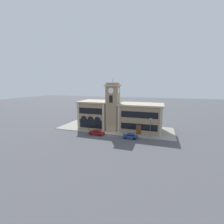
% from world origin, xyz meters
% --- Properties ---
extents(ground_plane, '(300.00, 300.00, 0.00)m').
position_xyz_m(ground_plane, '(0.00, 0.00, 0.00)').
color(ground_plane, '#4C4C51').
extents(sidewalk_kerb, '(39.15, 13.52, 0.15)m').
position_xyz_m(sidewalk_kerb, '(0.00, 6.76, 0.07)').
color(sidewalk_kerb, gray).
rests_on(sidewalk_kerb, ground_plane).
extents(clock_tower, '(4.48, 4.48, 16.92)m').
position_xyz_m(clock_tower, '(0.00, 4.56, 7.91)').
color(clock_tower, '#937A5B').
rests_on(clock_tower, ground_plane).
extents(town_hall_left_wing, '(10.71, 9.55, 9.50)m').
position_xyz_m(town_hall_left_wing, '(-7.19, 7.06, 4.78)').
color(town_hall_left_wing, '#937A5B').
rests_on(town_hall_left_wing, ground_plane).
extents(town_hall_right_wing, '(14.09, 9.55, 9.06)m').
position_xyz_m(town_hall_right_wing, '(8.88, 7.07, 4.56)').
color(town_hall_right_wing, '#937A5B').
rests_on(town_hall_right_wing, ground_plane).
extents(parked_car_near, '(4.76, 1.96, 1.50)m').
position_xyz_m(parked_car_near, '(-3.21, -1.36, 0.78)').
color(parked_car_near, maroon).
rests_on(parked_car_near, ground_plane).
extents(parked_car_mid, '(4.15, 2.00, 1.42)m').
position_xyz_m(parked_car_mid, '(7.17, -1.36, 0.75)').
color(parked_car_mid, navy).
rests_on(parked_car_mid, ground_plane).
extents(street_lamp, '(0.36, 0.36, 5.75)m').
position_xyz_m(street_lamp, '(12.43, 0.31, 3.93)').
color(street_lamp, '#4C4C51').
rests_on(street_lamp, sidewalk_kerb).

